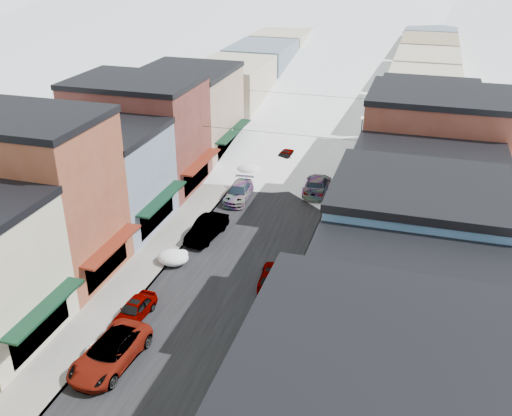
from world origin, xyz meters
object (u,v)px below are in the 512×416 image
Objects in this scene: car_green_sedan at (254,335)px; streetlamp_near at (297,281)px; car_silver_sedan at (135,309)px; car_white_suv at (110,353)px; trash_can at (314,253)px; car_dark_hatch at (207,228)px.

streetlamp_near reaches higher than car_green_sedan.
car_silver_sedan is 0.95× the size of car_green_sedan.
streetlamp_near reaches higher than car_silver_sedan.
car_green_sedan reaches higher than car_silver_sedan.
streetlamp_near is (9.73, 7.37, 2.31)m from car_white_suv.
car_green_sedan is 11.35m from trash_can.
car_silver_sedan is 11.14m from streetlamp_near.
car_dark_hatch is 9.60m from trash_can.
streetlamp_near is (10.49, 2.81, 2.47)m from car_silver_sedan.
car_dark_hatch reaches higher than car_white_suv.
car_silver_sedan is at bearing -86.12° from car_dark_hatch.
car_white_suv reaches higher than trash_can.
car_white_suv is at bearing -121.10° from trash_can.
car_green_sedan is (7.99, -12.34, -0.16)m from car_dark_hatch.
car_dark_hatch is 5.23× the size of trash_can.
streetlamp_near is at bearing -87.29° from trash_can.
car_silver_sedan is 0.84× the size of streetlamp_near.
streetlamp_near is at bearing -36.30° from car_dark_hatch.
car_green_sedan is at bearing 33.28° from car_white_suv.
car_white_suv is 1.27× the size of streetlamp_near.
car_white_suv is 18.09m from trash_can.
car_white_suv is at bearing -82.75° from car_dark_hatch.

